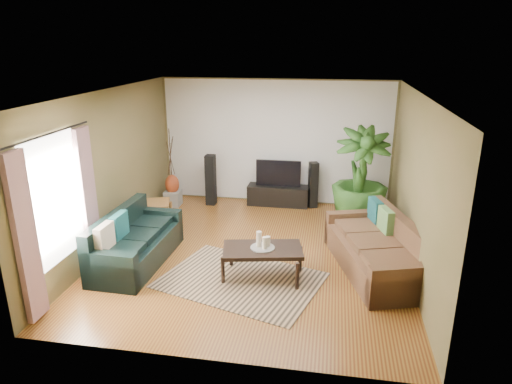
% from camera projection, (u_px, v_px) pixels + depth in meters
% --- Properties ---
extents(floor, '(5.50, 5.50, 0.00)m').
position_uv_depth(floor, '(254.00, 254.00, 7.76)').
color(floor, brown).
rests_on(floor, ground).
extents(ceiling, '(5.50, 5.50, 0.00)m').
position_uv_depth(ceiling, '(254.00, 93.00, 6.90)').
color(ceiling, white).
rests_on(ceiling, ground).
extents(wall_back, '(5.00, 0.00, 5.00)m').
position_uv_depth(wall_back, '(276.00, 142.00, 9.90)').
color(wall_back, brown).
rests_on(wall_back, ground).
extents(wall_front, '(5.00, 0.00, 5.00)m').
position_uv_depth(wall_front, '(208.00, 253.00, 4.76)').
color(wall_front, brown).
rests_on(wall_front, ground).
extents(wall_left, '(0.00, 5.50, 5.50)m').
position_uv_depth(wall_left, '(109.00, 171.00, 7.73)').
color(wall_left, brown).
rests_on(wall_left, ground).
extents(wall_right, '(0.00, 5.50, 5.50)m').
position_uv_depth(wall_right, '(416.00, 186.00, 6.93)').
color(wall_right, brown).
rests_on(wall_right, ground).
extents(backwall_panel, '(4.90, 0.00, 4.90)m').
position_uv_depth(backwall_panel, '(276.00, 142.00, 9.89)').
color(backwall_panel, white).
rests_on(backwall_panel, ground).
extents(window_pane, '(0.00, 1.80, 1.80)m').
position_uv_depth(window_pane, '(55.00, 199.00, 6.21)').
color(window_pane, white).
rests_on(window_pane, ground).
extents(curtain_near, '(0.08, 0.35, 2.20)m').
position_uv_depth(curtain_near, '(26.00, 239.00, 5.58)').
color(curtain_near, gray).
rests_on(curtain_near, ground).
extents(curtain_far, '(0.08, 0.35, 2.20)m').
position_uv_depth(curtain_far, '(88.00, 199.00, 6.99)').
color(curtain_far, gray).
rests_on(curtain_far, ground).
extents(curtain_rod, '(0.03, 1.90, 0.03)m').
position_uv_depth(curtain_rod, '(49.00, 134.00, 5.92)').
color(curtain_rod, black).
rests_on(curtain_rod, ground).
extents(sofa_left, '(0.90, 1.99, 0.85)m').
position_uv_depth(sofa_left, '(137.00, 238.00, 7.34)').
color(sofa_left, black).
rests_on(sofa_left, floor).
extents(sofa_right, '(1.61, 2.42, 0.85)m').
position_uv_depth(sofa_right, '(376.00, 245.00, 7.10)').
color(sofa_right, brown).
rests_on(sofa_right, floor).
extents(area_rug, '(2.67, 2.23, 0.01)m').
position_uv_depth(area_rug, '(241.00, 280.00, 6.91)').
color(area_rug, tan).
rests_on(area_rug, floor).
extents(coffee_table, '(1.29, 0.87, 0.49)m').
position_uv_depth(coffee_table, '(262.00, 263.00, 6.94)').
color(coffee_table, black).
rests_on(coffee_table, floor).
extents(candle_tray, '(0.37, 0.37, 0.02)m').
position_uv_depth(candle_tray, '(263.00, 248.00, 6.86)').
color(candle_tray, gray).
rests_on(candle_tray, coffee_table).
extents(candle_tall, '(0.08, 0.08, 0.24)m').
position_uv_depth(candle_tall, '(259.00, 239.00, 6.86)').
color(candle_tall, beige).
rests_on(candle_tall, candle_tray).
extents(candle_mid, '(0.08, 0.08, 0.18)m').
position_uv_depth(candle_mid, '(265.00, 243.00, 6.79)').
color(candle_mid, beige).
rests_on(candle_mid, candle_tray).
extents(candle_short, '(0.08, 0.08, 0.15)m').
position_uv_depth(candle_short, '(268.00, 241.00, 6.88)').
color(candle_short, beige).
rests_on(candle_short, candle_tray).
extents(tv_stand, '(1.32, 0.40, 0.44)m').
position_uv_depth(tv_stand, '(278.00, 195.00, 10.01)').
color(tv_stand, black).
rests_on(tv_stand, floor).
extents(television, '(0.97, 0.05, 0.57)m').
position_uv_depth(television, '(278.00, 173.00, 9.85)').
color(television, black).
rests_on(television, tv_stand).
extents(speaker_left, '(0.20, 0.23, 1.12)m').
position_uv_depth(speaker_left, '(211.00, 180.00, 9.95)').
color(speaker_left, black).
rests_on(speaker_left, floor).
extents(speaker_right, '(0.23, 0.25, 1.00)m').
position_uv_depth(speaker_right, '(313.00, 185.00, 9.80)').
color(speaker_right, black).
rests_on(speaker_right, floor).
extents(potted_plant, '(1.17, 1.17, 1.91)m').
position_uv_depth(potted_plant, '(360.00, 177.00, 8.78)').
color(potted_plant, '#26501A').
rests_on(potted_plant, floor).
extents(plant_pot, '(0.35, 0.35, 0.27)m').
position_uv_depth(plant_pot, '(357.00, 217.00, 9.03)').
color(plant_pot, black).
rests_on(plant_pot, floor).
extents(pedestal, '(0.34, 0.34, 0.33)m').
position_uv_depth(pedestal, '(173.00, 198.00, 10.01)').
color(pedestal, gray).
rests_on(pedestal, floor).
extents(vase, '(0.30, 0.30, 0.42)m').
position_uv_depth(vase, '(172.00, 184.00, 9.90)').
color(vase, '#9C3B1C').
rests_on(vase, pedestal).
extents(side_table, '(0.68, 0.68, 0.58)m').
position_uv_depth(side_table, '(155.00, 217.00, 8.62)').
color(side_table, olive).
rests_on(side_table, floor).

